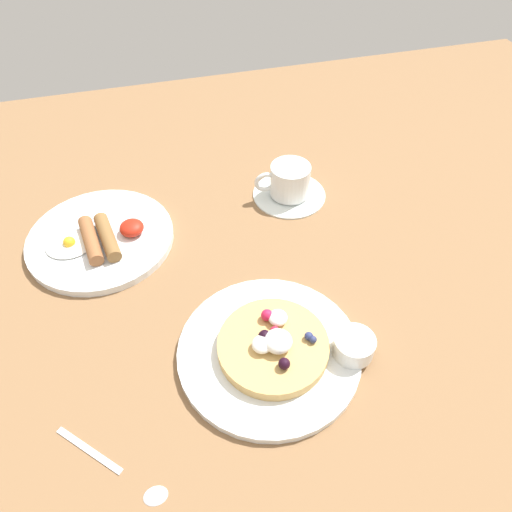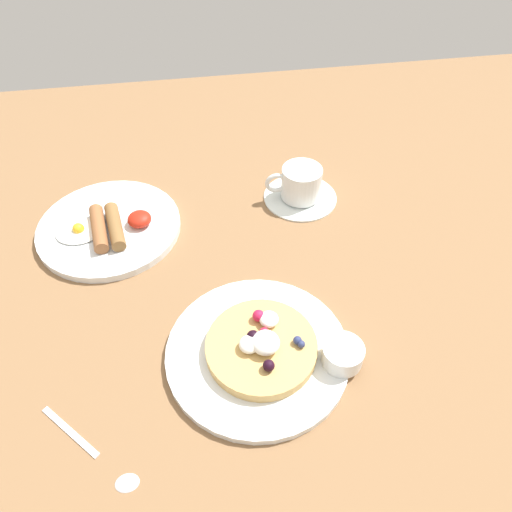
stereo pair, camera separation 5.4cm
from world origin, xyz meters
TOP-DOWN VIEW (x-y plane):
  - ground_plane at (0.00, 0.00)cm, footprint 196.62×134.96cm
  - pancake_plate at (1.22, -16.60)cm, footprint 25.64×25.64cm
  - pancake_with_berries at (1.73, -16.79)cm, footprint 15.38×15.38cm
  - syrup_ramekin at (12.21, -20.00)cm, footprint 5.66×5.66cm
  - breakfast_plate at (-20.48, 12.54)cm, footprint 24.81×24.81cm
  - fried_breakfast at (-20.35, 10.96)cm, footprint 16.39×10.69cm
  - coffee_saucer at (14.66, 15.85)cm, footprint 13.75×13.75cm
  - coffee_cup at (14.48, 15.86)cm, footprint 10.46×7.38cm
  - teaspoon at (-19.31, -28.27)cm, footprint 12.46×12.31cm

SIDE VIEW (x-z plane):
  - ground_plane at x=0.00cm, z-range -3.00..0.00cm
  - teaspoon at x=-19.31cm, z-range -0.06..0.54cm
  - coffee_saucer at x=14.66cm, z-range 0.00..0.66cm
  - pancake_plate at x=1.22cm, z-range 0.00..1.22cm
  - breakfast_plate at x=-20.48cm, z-range 0.00..1.36cm
  - fried_breakfast at x=-20.35cm, z-range 1.08..3.65cm
  - pancake_with_berries at x=1.73cm, z-range 0.36..4.46cm
  - syrup_ramekin at x=12.21cm, z-range 1.26..4.26cm
  - coffee_cup at x=14.48cm, z-range 0.77..6.74cm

